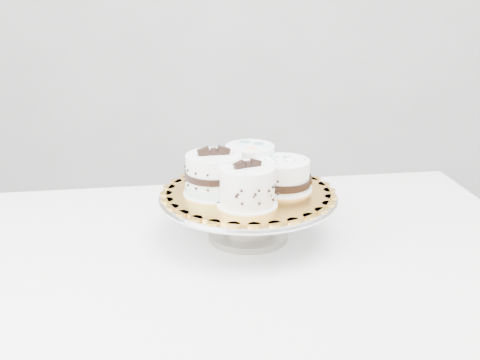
{
  "coord_description": "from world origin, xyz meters",
  "views": [
    {
      "loc": [
        -0.17,
        -0.97,
        1.24
      ],
      "look_at": [
        -0.12,
        0.05,
        0.87
      ],
      "focal_mm": 45.0,
      "sensor_mm": 36.0,
      "label": 1
    }
  ],
  "objects_px": {
    "cake_banded": "(214,176)",
    "cake_ribbon": "(283,176)",
    "cake_stand": "(248,207)",
    "cake_dots": "(250,162)",
    "cake_swirl": "(247,187)",
    "cake_board": "(248,192)",
    "table": "(245,293)"
  },
  "relations": [
    {
      "from": "cake_board",
      "to": "cake_dots",
      "type": "xyz_separation_m",
      "value": [
        0.01,
        0.06,
        0.04
      ]
    },
    {
      "from": "table",
      "to": "cake_banded",
      "type": "distance_m",
      "value": 0.23
    },
    {
      "from": "cake_stand",
      "to": "cake_board",
      "type": "xyz_separation_m",
      "value": [
        -0.0,
        0.0,
        0.03
      ]
    },
    {
      "from": "cake_swirl",
      "to": "table",
      "type": "bearing_deg",
      "value": 79.14
    },
    {
      "from": "cake_board",
      "to": "cake_ribbon",
      "type": "xyz_separation_m",
      "value": [
        0.07,
        0.01,
        0.03
      ]
    },
    {
      "from": "table",
      "to": "cake_ribbon",
      "type": "height_order",
      "value": "cake_ribbon"
    },
    {
      "from": "table",
      "to": "cake_ribbon",
      "type": "distance_m",
      "value": 0.23
    },
    {
      "from": "table",
      "to": "cake_board",
      "type": "xyz_separation_m",
      "value": [
        0.01,
        0.06,
        0.18
      ]
    },
    {
      "from": "cake_swirl",
      "to": "cake_banded",
      "type": "height_order",
      "value": "cake_banded"
    },
    {
      "from": "cake_swirl",
      "to": "cake_stand",
      "type": "bearing_deg",
      "value": 63.23
    },
    {
      "from": "cake_stand",
      "to": "cake_ribbon",
      "type": "height_order",
      "value": "cake_ribbon"
    },
    {
      "from": "cake_stand",
      "to": "cake_swirl",
      "type": "relative_size",
      "value": 2.7
    },
    {
      "from": "cake_swirl",
      "to": "cake_banded",
      "type": "xyz_separation_m",
      "value": [
        -0.06,
        0.06,
        0.0
      ]
    },
    {
      "from": "cake_dots",
      "to": "cake_ribbon",
      "type": "distance_m",
      "value": 0.08
    },
    {
      "from": "cake_ribbon",
      "to": "cake_swirl",
      "type": "bearing_deg",
      "value": -131.69
    },
    {
      "from": "cake_stand",
      "to": "cake_banded",
      "type": "height_order",
      "value": "cake_banded"
    },
    {
      "from": "cake_stand",
      "to": "cake_board",
      "type": "bearing_deg",
      "value": 116.57
    },
    {
      "from": "cake_stand",
      "to": "cake_ribbon",
      "type": "distance_m",
      "value": 0.09
    },
    {
      "from": "cake_banded",
      "to": "cake_ribbon",
      "type": "height_order",
      "value": "cake_banded"
    },
    {
      "from": "cake_stand",
      "to": "cake_dots",
      "type": "height_order",
      "value": "cake_dots"
    },
    {
      "from": "cake_board",
      "to": "cake_banded",
      "type": "height_order",
      "value": "cake_banded"
    },
    {
      "from": "cake_board",
      "to": "cake_swirl",
      "type": "relative_size",
      "value": 2.47
    },
    {
      "from": "cake_dots",
      "to": "cake_ribbon",
      "type": "xyz_separation_m",
      "value": [
        0.06,
        -0.06,
        -0.01
      ]
    },
    {
      "from": "cake_banded",
      "to": "cake_ribbon",
      "type": "bearing_deg",
      "value": -1.6
    },
    {
      "from": "cake_dots",
      "to": "cake_ribbon",
      "type": "bearing_deg",
      "value": -20.89
    },
    {
      "from": "table",
      "to": "cake_swirl",
      "type": "xyz_separation_m",
      "value": [
        0.0,
        -0.01,
        0.22
      ]
    },
    {
      "from": "cake_swirl",
      "to": "cake_dots",
      "type": "height_order",
      "value": "cake_swirl"
    },
    {
      "from": "cake_stand",
      "to": "cake_swirl",
      "type": "distance_m",
      "value": 0.09
    },
    {
      "from": "cake_stand",
      "to": "cake_dots",
      "type": "relative_size",
      "value": 2.67
    },
    {
      "from": "cake_stand",
      "to": "cake_dots",
      "type": "bearing_deg",
      "value": 83.49
    },
    {
      "from": "cake_board",
      "to": "cake_dots",
      "type": "distance_m",
      "value": 0.07
    },
    {
      "from": "cake_dots",
      "to": "cake_swirl",
      "type": "bearing_deg",
      "value": -72.36
    }
  ]
}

